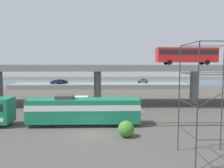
% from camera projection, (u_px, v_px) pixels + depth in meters
% --- Properties ---
extents(ground_plane, '(260.00, 260.00, 0.00)m').
position_uv_depth(ground_plane, '(92.00, 134.00, 26.33)').
color(ground_plane, '#4C4944').
extents(rail_strip_near, '(110.00, 0.12, 0.12)m').
position_uv_depth(rail_strip_near, '(93.00, 126.00, 29.60)').
color(rail_strip_near, '#59544C').
rests_on(rail_strip_near, ground_plane).
extents(rail_strip_far, '(110.00, 0.12, 0.12)m').
position_uv_depth(rail_strip_far, '(94.00, 123.00, 31.01)').
color(rail_strip_far, '#59544C').
rests_on(rail_strip_far, ground_plane).
extents(train_locomotive, '(16.25, 3.04, 4.18)m').
position_uv_depth(train_locomotive, '(89.00, 110.00, 30.10)').
color(train_locomotive, '#197A56').
rests_on(train_locomotive, ground_plane).
extents(highway_overpass, '(96.00, 10.96, 8.33)m').
position_uv_depth(highway_overpass, '(97.00, 69.00, 45.59)').
color(highway_overpass, gray).
rests_on(highway_overpass, ground_plane).
extents(transit_bus_on_overpass, '(12.00, 2.68, 3.40)m').
position_uv_depth(transit_bus_on_overpass, '(186.00, 55.00, 43.82)').
color(transit_bus_on_overpass, red).
rests_on(transit_bus_on_overpass, highway_overpass).
extents(service_truck_west, '(6.80, 2.46, 3.04)m').
position_uv_depth(service_truck_west, '(69.00, 105.00, 36.80)').
color(service_truck_west, silver).
rests_on(service_truck_west, ground_plane).
extents(scaffolding_tower, '(4.29, 4.29, 10.16)m').
position_uv_depth(scaffolding_tower, '(212.00, 98.00, 18.70)').
color(scaffolding_tower, '#2D2D30').
rests_on(scaffolding_tower, ground_plane).
extents(pier_parking_lot, '(63.89, 11.79, 1.49)m').
position_uv_depth(pier_parking_lot, '(101.00, 85.00, 81.03)').
color(pier_parking_lot, gray).
rests_on(pier_parking_lot, ground_plane).
extents(parked_car_0, '(4.15, 1.85, 1.50)m').
position_uv_depth(parked_car_0, '(56.00, 82.00, 78.25)').
color(parked_car_0, navy).
rests_on(parked_car_0, pier_parking_lot).
extents(parked_car_1, '(4.13, 1.88, 1.50)m').
position_uv_depth(parked_car_1, '(143.00, 81.00, 84.12)').
color(parked_car_1, '#515459').
rests_on(parked_car_1, pier_parking_lot).
extents(parked_car_2, '(4.56, 2.00, 1.50)m').
position_uv_depth(parked_car_2, '(62.00, 81.00, 80.69)').
color(parked_car_2, black).
rests_on(parked_car_2, pier_parking_lot).
extents(parked_car_3, '(4.38, 1.97, 1.50)m').
position_uv_depth(parked_car_3, '(60.00, 81.00, 82.94)').
color(parked_car_3, navy).
rests_on(parked_car_3, pier_parking_lot).
extents(harbor_water, '(140.00, 36.00, 0.01)m').
position_uv_depth(harbor_water, '(102.00, 83.00, 104.00)').
color(harbor_water, navy).
rests_on(harbor_water, ground_plane).
extents(shrub_right, '(1.90, 1.90, 1.90)m').
position_uv_depth(shrub_right, '(126.00, 129.00, 25.28)').
color(shrub_right, '#41802C').
rests_on(shrub_right, ground_plane).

